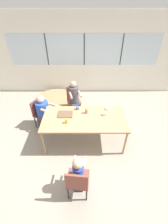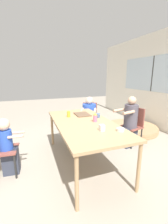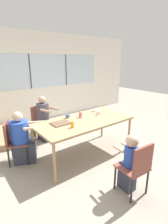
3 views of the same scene
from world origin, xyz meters
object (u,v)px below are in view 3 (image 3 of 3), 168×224
object	(u,v)px
milk_carton_small	(98,113)
person_man_blue_shirt	(22,140)
sippy_cup	(80,114)
juice_glass	(72,125)
person_toddler	(129,163)
bowl_white_shallow	(94,111)
folded_table_stack	(8,135)
chair_for_woman_green_shirt	(40,119)
coffee_mug	(68,116)
chair_for_man_blue_shirt	(13,139)
person_woman_green_shirt	(44,120)
chair_for_toddler	(137,166)

from	to	relation	value
milk_carton_small	person_man_blue_shirt	bearing A→B (deg)	164.51
sippy_cup	juice_glass	world-z (taller)	sippy_cup
person_toddler	bowl_white_shallow	world-z (taller)	person_toddler
folded_table_stack	person_toddler	bearing A→B (deg)	-73.07
milk_carton_small	chair_for_woman_green_shirt	bearing A→B (deg)	123.86
person_toddler	juice_glass	bearing A→B (deg)	110.33
sippy_cup	juice_glass	xyz separation A→B (m)	(-0.46, -0.36, -0.02)
person_man_blue_shirt	folded_table_stack	distance (m)	1.37
folded_table_stack	bowl_white_shallow	bearing A→B (deg)	-42.45
coffee_mug	juice_glass	world-z (taller)	juice_glass
person_man_blue_shirt	coffee_mug	distance (m)	1.02
chair_for_man_blue_shirt	milk_carton_small	distance (m)	1.86
person_woman_green_shirt	person_toddler	xyz separation A→B (m)	(0.20, -2.45, -0.05)
sippy_cup	chair_for_woman_green_shirt	bearing A→B (deg)	109.19
juice_glass	bowl_white_shallow	distance (m)	1.13
juice_glass	folded_table_stack	size ratio (longest dim) A/B	0.08
person_woman_green_shirt	person_toddler	bearing A→B (deg)	80.09
sippy_cup	person_toddler	bearing A→B (deg)	-96.44
chair_for_woman_green_shirt	juice_glass	xyz separation A→B (m)	(-0.05, -1.53, 0.33)
chair_for_toddler	milk_carton_small	world-z (taller)	milk_carton_small
chair_for_toddler	sippy_cup	size ratio (longest dim) A/B	5.33
chair_for_woman_green_shirt	milk_carton_small	world-z (taller)	milk_carton_small
sippy_cup	chair_for_man_blue_shirt	bearing A→B (deg)	161.84
chair_for_woman_green_shirt	person_man_blue_shirt	world-z (taller)	person_man_blue_shirt
person_man_blue_shirt	bowl_white_shallow	xyz separation A→B (m)	(1.70, -0.19, 0.34)
chair_for_woman_green_shirt	milk_carton_small	size ratio (longest dim) A/B	9.42
chair_for_man_blue_shirt	person_man_blue_shirt	size ratio (longest dim) A/B	0.82
juice_glass	milk_carton_small	world-z (taller)	juice_glass
chair_for_woman_green_shirt	coffee_mug	world-z (taller)	coffee_mug
chair_for_woman_green_shirt	folded_table_stack	size ratio (longest dim) A/B	0.59
person_man_blue_shirt	person_toddler	world-z (taller)	person_man_blue_shirt
chair_for_toddler	folded_table_stack	xyz separation A→B (m)	(-0.93, 3.26, -0.43)
folded_table_stack	person_man_blue_shirt	bearing A→B (deg)	-92.28
chair_for_man_blue_shirt	coffee_mug	xyz separation A→B (m)	(1.09, -0.27, 0.31)
chair_for_man_blue_shirt	milk_carton_small	bearing A→B (deg)	99.65
person_woman_green_shirt	milk_carton_small	xyz separation A→B (m)	(0.80, -1.10, 0.31)
person_woman_green_shirt	bowl_white_shallow	xyz separation A→B (m)	(0.91, -0.85, 0.29)
person_toddler	milk_carton_small	bearing A→B (deg)	71.10
sippy_cup	milk_carton_small	bearing A→B (deg)	-11.31
chair_for_man_blue_shirt	chair_for_toddler	size ratio (longest dim) A/B	1.00
person_toddler	coffee_mug	world-z (taller)	person_toddler
chair_for_man_blue_shirt	coffee_mug	bearing A→B (deg)	102.13
milk_carton_small	bowl_white_shallow	size ratio (longest dim) A/B	0.80
sippy_cup	person_man_blue_shirt	bearing A→B (deg)	162.97
chair_for_woman_green_shirt	folded_table_stack	bearing A→B (deg)	-50.10
sippy_cup	milk_carton_small	size ratio (longest dim) A/B	1.77
coffee_mug	chair_for_man_blue_shirt	bearing A→B (deg)	165.99
chair_for_man_blue_shirt	sippy_cup	bearing A→B (deg)	97.98
sippy_cup	juice_glass	distance (m)	0.58
sippy_cup	milk_carton_small	world-z (taller)	sippy_cup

